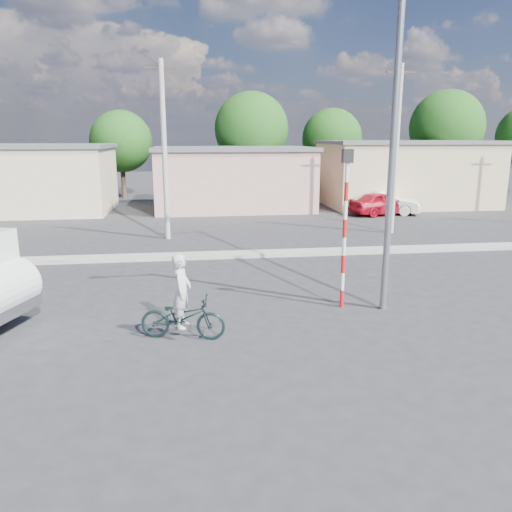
{
  "coord_description": "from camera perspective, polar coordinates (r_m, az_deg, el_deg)",
  "views": [
    {
      "loc": [
        -0.97,
        -11.38,
        4.66
      ],
      "look_at": [
        0.91,
        2.57,
        1.3
      ],
      "focal_mm": 35.0,
      "sensor_mm": 36.0,
      "label": 1
    }
  ],
  "objects": [
    {
      "name": "median",
      "position": [
        19.94,
        -4.7,
        0.1
      ],
      "size": [
        40.0,
        0.8,
        0.16
      ],
      "primitive_type": "cube",
      "color": "#99968E",
      "rests_on": "ground"
    },
    {
      "name": "ground_plane",
      "position": [
        12.34,
        -2.64,
        -8.78
      ],
      "size": [
        120.0,
        120.0,
        0.0
      ],
      "primitive_type": "plane",
      "color": "#2B2B2D",
      "rests_on": "ground"
    },
    {
      "name": "tree_row",
      "position": [
        40.8,
        4.34,
        13.81
      ],
      "size": [
        51.24,
        7.43,
        8.42
      ],
      "color": "#38281E",
      "rests_on": "ground"
    },
    {
      "name": "cyclist",
      "position": [
        11.84,
        -8.42,
        -5.36
      ],
      "size": [
        0.56,
        0.72,
        1.76
      ],
      "primitive_type": "imported",
      "rotation": [
        0.0,
        0.0,
        1.34
      ],
      "color": "silver",
      "rests_on": "ground"
    },
    {
      "name": "bicycle",
      "position": [
        11.96,
        -8.36,
        -6.93
      ],
      "size": [
        2.14,
        1.16,
        1.07
      ],
      "primitive_type": "imported",
      "rotation": [
        0.0,
        0.0,
        1.34
      ],
      "color": "black",
      "rests_on": "ground"
    },
    {
      "name": "traffic_pole",
      "position": [
        13.7,
        10.16,
        4.54
      ],
      "size": [
        0.28,
        0.18,
        4.36
      ],
      "color": "red",
      "rests_on": "ground"
    },
    {
      "name": "building_row",
      "position": [
        33.54,
        -4.19,
        9.08
      ],
      "size": [
        37.8,
        7.3,
        4.44
      ],
      "color": "beige",
      "rests_on": "ground"
    },
    {
      "name": "car_red",
      "position": [
        31.63,
        14.36,
        5.85
      ],
      "size": [
        4.48,
        2.54,
        1.44
      ],
      "primitive_type": "imported",
      "rotation": [
        0.0,
        0.0,
        1.78
      ],
      "color": "#AF0C1F",
      "rests_on": "ground"
    },
    {
      "name": "car_cream",
      "position": [
        32.1,
        14.51,
        5.91
      ],
      "size": [
        4.44,
        3.06,
        1.39
      ],
      "primitive_type": "imported",
      "rotation": [
        0.0,
        0.0,
        1.15
      ],
      "color": "silver",
      "rests_on": "ground"
    },
    {
      "name": "utility_poles",
      "position": [
        23.77,
        2.59,
        11.99
      ],
      "size": [
        35.4,
        0.24,
        8.0
      ],
      "color": "#99968E",
      "rests_on": "ground"
    },
    {
      "name": "streetlight",
      "position": [
        13.58,
        14.87,
        14.27
      ],
      "size": [
        2.34,
        0.22,
        9.0
      ],
      "color": "slate",
      "rests_on": "ground"
    }
  ]
}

